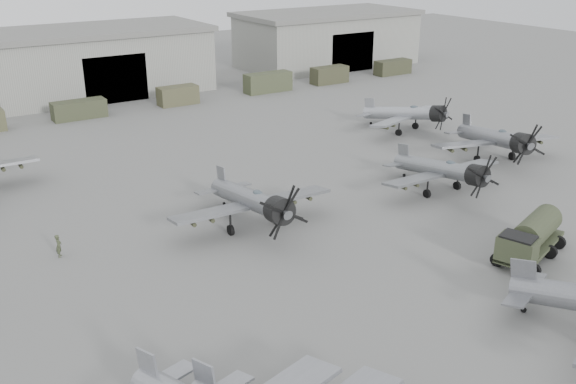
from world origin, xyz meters
name	(u,v)px	position (x,y,z in m)	size (l,w,h in m)	color
ground	(419,283)	(0.00, 0.00, 0.00)	(220.00, 220.00, 0.00)	#5E5E5C
hangar_center	(98,60)	(0.00, 61.96, 4.37)	(29.00, 14.80, 8.70)	gray
hangar_right	(327,38)	(38.00, 61.96, 4.37)	(29.00, 14.80, 8.70)	gray
support_truck_3	(79,110)	(-6.38, 50.00, 1.05)	(6.13, 2.20, 2.11)	#3A3F29
support_truck_4	(178,95)	(6.07, 50.00, 1.16)	(5.02, 2.20, 2.33)	#4A4930
support_truck_5	(268,82)	(19.37, 50.00, 1.31)	(6.65, 2.20, 2.62)	#3F452D
support_truck_6	(329,75)	(29.80, 50.00, 1.20)	(5.53, 2.20, 2.40)	#3A3B26
support_truck_7	(393,67)	(41.93, 50.00, 1.10)	(5.95, 2.20, 2.20)	#373925
aircraft_mid_1	(254,201)	(-4.66, 12.12, 2.23)	(12.22, 11.00, 4.89)	gray
aircraft_mid_2	(445,170)	(11.96, 9.78, 2.06)	(11.25, 10.12, 4.52)	gray
aircraft_mid_3	(498,139)	(22.03, 12.95, 2.26)	(12.42, 11.18, 4.96)	gray
aircraft_far_1	(409,114)	(21.94, 24.81, 2.08)	(11.46, 10.32, 4.57)	#9EA0A6
fuel_tanker	(531,236)	(8.42, -1.40, 1.55)	(7.38, 4.74, 2.71)	#353C27
ground_crew	(59,246)	(-17.60, 15.48, 0.79)	(0.58, 0.38, 1.58)	#3E452D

